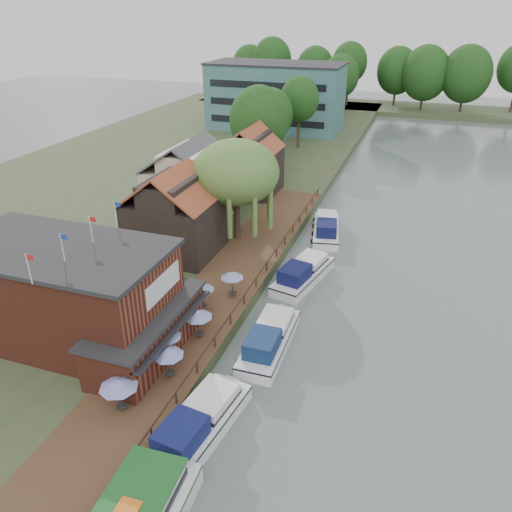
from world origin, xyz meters
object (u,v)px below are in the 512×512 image
(willow, at_px, (236,191))
(hotel_block, at_px, (276,96))
(cottage_b, at_px, (191,178))
(umbrella_2, at_px, (167,344))
(umbrella_1, at_px, (169,363))
(umbrella_5, at_px, (232,284))
(cottage_a, at_px, (174,212))
(umbrella_4, at_px, (203,296))
(umbrella_3, at_px, (199,324))
(umbrella_0, at_px, (120,395))
(cruiser_2, at_px, (303,270))
(pub, at_px, (88,297))
(cruiser_1, at_px, (269,336))
(cottage_c, at_px, (250,160))
(cruiser_3, at_px, (327,226))
(cruiser_0, at_px, (199,420))

(willow, bearing_deg, hotel_block, 102.71)
(cottage_b, distance_m, umbrella_2, 27.41)
(willow, height_order, umbrella_1, willow)
(umbrella_1, height_order, umbrella_5, same)
(cottage_a, distance_m, umbrella_4, 11.48)
(umbrella_5, bearing_deg, umbrella_2, -97.69)
(cottage_a, distance_m, umbrella_3, 15.14)
(umbrella_0, height_order, cruiser_2, umbrella_0)
(pub, relative_size, cruiser_1, 2.09)
(willow, bearing_deg, cottage_c, 104.04)
(cottage_a, xyz_separation_m, willow, (4.50, 5.00, 0.96))
(umbrella_1, relative_size, cruiser_1, 0.25)
(cottage_b, height_order, cottage_c, same)
(umbrella_5, bearing_deg, cruiser_1, -43.17)
(pub, height_order, cruiser_3, pub)
(cruiser_0, bearing_deg, cruiser_1, 89.27)
(umbrella_1, bearing_deg, cruiser_0, -40.12)
(pub, distance_m, umbrella_0, 8.48)
(umbrella_2, bearing_deg, cottage_a, 115.05)
(hotel_block, relative_size, cruiser_1, 2.65)
(umbrella_3, bearing_deg, cruiser_0, -65.25)
(pub, relative_size, cruiser_2, 2.09)
(willow, xyz_separation_m, cruiser_2, (8.40, -4.92, -5.06))
(umbrella_2, relative_size, cruiser_2, 0.25)
(cottage_c, relative_size, cruiser_3, 0.89)
(cottage_c, xyz_separation_m, umbrella_1, (7.23, -36.01, -2.96))
(cruiser_0, bearing_deg, umbrella_4, 120.93)
(umbrella_4, bearing_deg, cruiser_1, -16.27)
(umbrella_2, bearing_deg, pub, 177.30)
(umbrella_1, relative_size, umbrella_3, 1.00)
(cruiser_1, bearing_deg, umbrella_3, -160.03)
(pub, relative_size, cottage_c, 2.35)
(cottage_b, height_order, umbrella_2, cottage_b)
(umbrella_3, bearing_deg, cruiser_1, 21.03)
(cottage_b, height_order, cruiser_3, cottage_b)
(umbrella_3, distance_m, umbrella_5, 6.19)
(willow, distance_m, umbrella_3, 18.21)
(umbrella_4, bearing_deg, umbrella_3, -69.66)
(willow, bearing_deg, umbrella_1, -80.39)
(umbrella_4, height_order, cruiser_0, umbrella_4)
(cruiser_2, bearing_deg, cottage_a, -167.35)
(willow, height_order, cruiser_1, willow)
(cottage_b, xyz_separation_m, cruiser_2, (15.90, -9.92, -4.10))
(umbrella_4, xyz_separation_m, umbrella_5, (1.55, 2.54, 0.00))
(hotel_block, relative_size, willow, 2.44)
(umbrella_1, bearing_deg, pub, 164.46)
(umbrella_3, bearing_deg, umbrella_4, 110.34)
(cottage_a, xyz_separation_m, cruiser_0, (11.63, -19.88, -4.08))
(cruiser_3, bearing_deg, cottage_a, -150.44)
(umbrella_2, relative_size, cruiser_1, 0.25)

